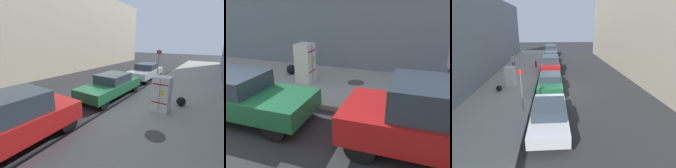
{
  "view_description": "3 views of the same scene",
  "coord_description": "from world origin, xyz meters",
  "views": [
    {
      "loc": [
        -5.93,
        7.42,
        3.27
      ],
      "look_at": [
        -0.84,
        -0.03,
        0.74
      ],
      "focal_mm": 24.0,
      "sensor_mm": 36.0,
      "label": 1
    },
    {
      "loc": [
        3.91,
        5.07,
        3.33
      ],
      "look_at": [
        -1.99,
        3.02,
        1.04
      ],
      "focal_mm": 35.0,
      "sensor_mm": 36.0,
      "label": 2
    },
    {
      "loc": [
        -0.68,
        -13.26,
        5.06
      ],
      "look_at": [
        0.14,
        -0.96,
        0.83
      ],
      "focal_mm": 28.0,
      "sensor_mm": 36.0,
      "label": 3
    }
  ],
  "objects": [
    {
      "name": "discarded_refrigerator",
      "position": [
        -4.15,
        0.79,
        0.98
      ],
      "size": [
        0.75,
        0.66,
        1.64
      ],
      "color": "white",
      "rests_on": "sidewalk_slab"
    },
    {
      "name": "parked_sedan_green",
      "position": [
        -0.9,
        0.12,
        0.73
      ],
      "size": [
        1.81,
        4.7,
        1.4
      ],
      "color": "#1E6038",
      "rests_on": "ground"
    },
    {
      "name": "building_facade_across",
      "position": [
        7.9,
        0.0,
        4.47
      ],
      "size": [
        2.32,
        37.4,
        8.94
      ],
      "primitive_type": "cube",
      "color": "beige",
      "rests_on": "ground"
    },
    {
      "name": "street_sign_post",
      "position": [
        -2.46,
        -3.83,
        1.62
      ],
      "size": [
        0.36,
        0.07,
        2.6
      ],
      "color": "slate",
      "rests_on": "sidewalk_slab"
    },
    {
      "name": "parked_sedan_silver",
      "position": [
        -0.9,
        -5.37,
        0.74
      ],
      "size": [
        1.78,
        4.53,
        1.41
      ],
      "color": "silver",
      "rests_on": "ground"
    },
    {
      "name": "ground_plane",
      "position": [
        0.0,
        0.0,
        0.0
      ],
      "size": [
        80.0,
        80.0,
        0.0
      ],
      "primitive_type": "plane",
      "color": "#28282B"
    },
    {
      "name": "manhole_cover",
      "position": [
        -4.63,
        2.91,
        0.17
      ],
      "size": [
        0.7,
        0.7,
        0.02
      ],
      "primitive_type": "cylinder",
      "color": "#47443F",
      "rests_on": "sidewalk_slab"
    },
    {
      "name": "sidewalk_slab",
      "position": [
        -4.4,
        0.0,
        0.08
      ],
      "size": [
        4.54,
        44.0,
        0.16
      ],
      "primitive_type": "cube",
      "color": "#9E998E",
      "rests_on": "ground"
    },
    {
      "name": "trash_bag",
      "position": [
        -4.84,
        -0.35,
        0.39
      ],
      "size": [
        0.45,
        0.45,
        0.45
      ],
      "primitive_type": "sphere",
      "color": "black",
      "rests_on": "sidewalk_slab"
    },
    {
      "name": "parked_suv_red",
      "position": [
        -0.9,
        6.01,
        0.91
      ],
      "size": [
        1.95,
        4.83,
        1.76
      ],
      "color": "red",
      "rests_on": "ground"
    }
  ]
}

